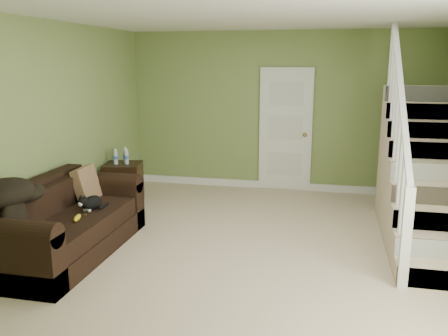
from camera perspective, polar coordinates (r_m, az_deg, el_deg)
The scene contains 15 objects.
floor at distance 5.54m, azimuth 3.39°, elevation -9.75°, with size 5.00×5.50×0.01m, color tan.
ceiling at distance 5.14m, azimuth 3.79°, elevation 18.10°, with size 5.00×5.50×0.01m, color white.
wall_back at distance 7.89m, azimuth 6.77°, elevation 6.71°, with size 5.00×0.04×2.60m, color olive.
wall_front at distance 2.58m, azimuth -6.23°, elevation -5.86°, with size 5.00×0.04×2.60m, color olive.
wall_left at distance 6.09m, azimuth -20.38°, elevation 4.24°, with size 0.04×5.50×2.60m, color olive.
baseboard_back at distance 8.08m, azimuth 6.52°, elevation -2.08°, with size 5.00×0.04×0.12m, color white.
baseboard_left at distance 6.36m, azimuth -19.29°, elevation -6.86°, with size 0.04×5.50×0.12m, color white.
door at distance 7.87m, azimuth 7.41°, elevation 4.52°, with size 0.86×0.12×2.02m.
staircase at distance 6.32m, azimuth 23.14°, elevation -1.82°, with size 1.00×2.51×2.82m.
sofa at distance 5.60m, azimuth -18.51°, elevation -6.65°, with size 0.92×2.13×0.84m.
side_table at distance 7.32m, azimuth -11.96°, elevation -1.77°, with size 0.61×0.61×0.85m.
cat at distance 5.62m, azimuth -15.71°, elevation -4.06°, with size 0.22×0.45×0.22m.
banana at distance 5.32m, azimuth -17.23°, elevation -5.74°, with size 0.06×0.20×0.06m, color yellow.
throw_pillow at distance 6.04m, azimuth -16.18°, elevation -1.96°, with size 0.11×0.44×0.44m, color #543821.
throw_blanket at distance 5.06m, azimuth -24.79°, elevation -2.73°, with size 0.50×0.66×0.27m, color black.
Camera 1 is at (0.80, -5.06, 2.12)m, focal length 38.00 mm.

